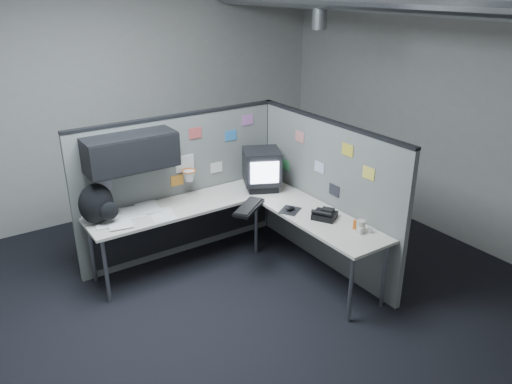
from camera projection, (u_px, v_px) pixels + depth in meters
room at (303, 82)px, 4.44m from camera, size 5.62×5.62×3.22m
partition_back at (169, 175)px, 5.39m from camera, size 2.44×0.42×1.63m
partition_right at (326, 193)px, 5.37m from camera, size 0.07×2.23×1.63m
desk at (227, 216)px, 5.33m from camera, size 2.31×2.11×0.73m
monitor at (262, 169)px, 5.66m from camera, size 0.53×0.53×0.46m
keyboard at (249, 207)px, 5.21m from camera, size 0.50×0.42×0.04m
mouse at (290, 209)px, 5.17m from camera, size 0.29×0.27×0.05m
phone at (324, 215)px, 4.99m from camera, size 0.29×0.30×0.11m
bottles at (361, 227)px, 4.74m from camera, size 0.14×0.18×0.09m
cup at (361, 226)px, 4.71m from camera, size 0.11×0.11×0.12m
papers at (127, 216)px, 5.04m from camera, size 0.90×0.67×0.02m
backpack at (97, 204)px, 4.83m from camera, size 0.39×0.35×0.41m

